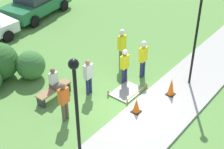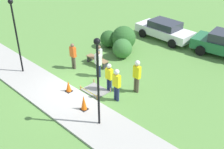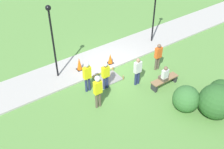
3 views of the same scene
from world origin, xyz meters
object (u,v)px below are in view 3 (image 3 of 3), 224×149
(worker_supervisor, at_px, (98,89))
(bystander_in_orange_shirt, at_px, (158,55))
(traffic_cone_near_patch, at_px, (110,59))
(lamppost_far, at_px, (155,0))
(traffic_cone_far_patch, at_px, (79,64))
(park_bench, at_px, (164,81))
(person_seated_on_bench, at_px, (164,75))
(worker_trainee, at_px, (87,74))
(bystander_in_gray_shirt, at_px, (138,70))
(lamppost_near, at_px, (52,33))
(worker_assistant, at_px, (106,73))

(worker_supervisor, bearing_deg, bystander_in_orange_shirt, -171.35)
(traffic_cone_near_patch, distance_m, lamppost_far, 4.57)
(traffic_cone_near_patch, height_order, worker_supervisor, worker_supervisor)
(traffic_cone_far_patch, distance_m, bystander_in_orange_shirt, 4.51)
(park_bench, distance_m, bystander_in_orange_shirt, 1.65)
(person_seated_on_bench, height_order, bystander_in_orange_shirt, bystander_in_orange_shirt)
(worker_trainee, xyz_separation_m, bystander_in_gray_shirt, (-2.47, 1.05, -0.16))
(lamppost_near, bearing_deg, traffic_cone_near_patch, 167.59)
(worker_trainee, relative_size, lamppost_far, 0.42)
(traffic_cone_near_patch, bearing_deg, bystander_in_gray_shirt, 93.25)
(park_bench, height_order, bystander_in_gray_shirt, bystander_in_gray_shirt)
(park_bench, xyz_separation_m, bystander_in_orange_shirt, (-0.70, -1.35, 0.63))
(worker_assistant, xyz_separation_m, lamppost_near, (1.67, -2.34, 1.84))
(worker_trainee, height_order, lamppost_near, lamppost_near)
(park_bench, height_order, worker_assistant, worker_assistant)
(traffic_cone_far_patch, distance_m, park_bench, 4.87)
(worker_assistant, bearing_deg, traffic_cone_near_patch, -131.12)
(traffic_cone_near_patch, bearing_deg, worker_trainee, 29.00)
(park_bench, xyz_separation_m, lamppost_near, (4.36, -3.98, 2.50))
(bystander_in_gray_shirt, bearing_deg, person_seated_on_bench, 134.89)
(bystander_in_orange_shirt, height_order, lamppost_far, lamppost_far)
(bystander_in_orange_shirt, bearing_deg, worker_supervisor, 8.65)
(bystander_in_gray_shirt, bearing_deg, worker_supervisor, 6.06)
(traffic_cone_near_patch, relative_size, traffic_cone_far_patch, 0.79)
(bystander_in_gray_shirt, bearing_deg, worker_assistant, -23.51)
(worker_trainee, bearing_deg, bystander_in_orange_shirt, 171.39)
(worker_trainee, xyz_separation_m, bystander_in_orange_shirt, (-4.29, 0.65, -0.15))
(park_bench, bearing_deg, worker_supervisor, -10.02)
(bystander_in_orange_shirt, xyz_separation_m, bystander_in_gray_shirt, (1.82, 0.40, -0.01))
(person_seated_on_bench, height_order, bystander_in_gray_shirt, bystander_in_gray_shirt)
(worker_trainee, bearing_deg, worker_assistant, 157.79)
(bystander_in_orange_shirt, bearing_deg, park_bench, 62.67)
(worker_trainee, bearing_deg, lamppost_near, -68.52)
(worker_supervisor, xyz_separation_m, bystander_in_gray_shirt, (-2.68, -0.28, -0.22))
(worker_supervisor, distance_m, lamppost_near, 3.75)
(worker_assistant, bearing_deg, lamppost_far, -156.91)
(traffic_cone_near_patch, relative_size, worker_supervisor, 0.33)
(bystander_in_orange_shirt, bearing_deg, bystander_in_gray_shirt, 12.38)
(worker_assistant, relative_size, worker_trainee, 0.91)
(traffic_cone_far_patch, relative_size, bystander_in_gray_shirt, 0.48)
(worker_supervisor, bearing_deg, worker_trainee, -98.99)
(traffic_cone_far_patch, bearing_deg, park_bench, 129.10)
(traffic_cone_far_patch, height_order, worker_supervisor, worker_supervisor)
(bystander_in_orange_shirt, bearing_deg, lamppost_near, -27.41)
(bystander_in_orange_shirt, bearing_deg, worker_assistant, -4.82)
(traffic_cone_near_patch, height_order, bystander_in_gray_shirt, bystander_in_gray_shirt)
(worker_trainee, distance_m, bystander_in_gray_shirt, 2.68)
(park_bench, distance_m, lamppost_near, 6.41)
(traffic_cone_far_patch, xyz_separation_m, person_seated_on_bench, (-2.95, 3.83, 0.32))
(person_seated_on_bench, relative_size, lamppost_far, 0.20)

